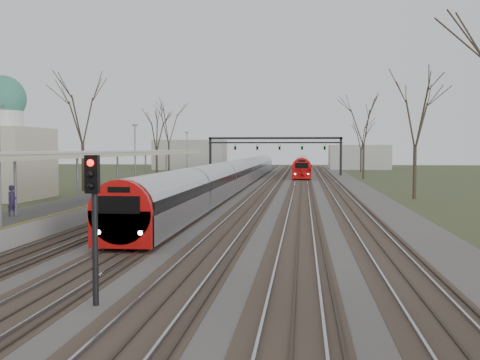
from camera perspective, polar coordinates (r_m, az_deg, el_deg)
The scene contains 10 objects.
track_bed at distance 64.80m, azimuth 2.07°, elevation -0.72°, with size 24.00×160.00×0.22m.
platform at distance 49.13m, azimuth -10.28°, elevation -1.45°, with size 3.50×69.00×1.00m, color #9E9B93.
canopy at distance 44.67m, azimuth -11.94°, elevation 2.50°, with size 4.10×50.00×3.11m.
signal_gantry at distance 94.60m, azimuth 3.35°, elevation 3.38°, with size 21.00×0.59×6.08m.
tree_west_far at distance 61.59m, azimuth -14.73°, elevation 6.39°, with size 5.50×5.50×11.33m.
tree_east_far at distance 52.42m, azimuth 16.31°, elevation 6.18°, with size 5.00×5.00×10.30m.
train_near at distance 68.31m, azimuth -0.05°, elevation 0.66°, with size 2.62×90.21×3.05m.
train_far at distance 101.42m, azimuth 5.90°, elevation 1.41°, with size 2.62×45.21×3.05m.
passenger at distance 30.78m, azimuth -20.79°, elevation -1.87°, with size 0.55×0.36×1.52m, color #32274C.
signal_post at distance 16.26m, azimuth -13.70°, elevation -2.53°, with size 0.35×0.45×4.10m.
Camera 1 is at (4.73, -9.51, 4.27)m, focal length 45.00 mm.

